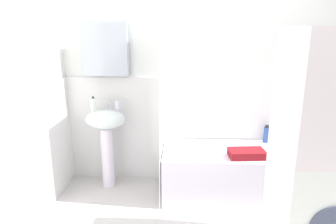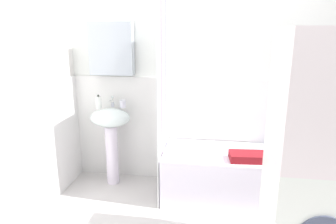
{
  "view_description": "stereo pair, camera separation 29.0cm",
  "coord_description": "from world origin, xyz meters",
  "px_view_note": "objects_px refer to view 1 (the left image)",
  "views": [
    {
      "loc": [
        -0.25,
        -2.06,
        1.69
      ],
      "look_at": [
        -0.38,
        0.74,
        0.94
      ],
      "focal_mm": 32.54,
      "sensor_mm": 36.0,
      "label": 1
    },
    {
      "loc": [
        0.04,
        -2.03,
        1.69
      ],
      "look_at": [
        -0.38,
        0.74,
        0.94
      ],
      "focal_mm": 32.54,
      "sensor_mm": 36.0,
      "label": 2
    }
  ],
  "objects_px": {
    "toothbrush_cup": "(118,105)",
    "bathtub": "(234,173)",
    "shampoo_bottle": "(280,134)",
    "soap_dispenser": "(93,104)",
    "body_wash_bottle": "(290,136)",
    "towel_folded": "(247,154)",
    "washer_dryer_stack": "(321,153)",
    "lotion_bottle": "(266,134)",
    "sink": "(106,131)"
  },
  "relations": [
    {
      "from": "shampoo_bottle",
      "to": "soap_dispenser",
      "type": "bearing_deg",
      "value": -176.38
    },
    {
      "from": "towel_folded",
      "to": "washer_dryer_stack",
      "type": "xyz_separation_m",
      "value": [
        0.34,
        -0.75,
        0.32
      ]
    },
    {
      "from": "sink",
      "to": "bathtub",
      "type": "distance_m",
      "value": 1.43
    },
    {
      "from": "shampoo_bottle",
      "to": "lotion_bottle",
      "type": "relative_size",
      "value": 1.02
    },
    {
      "from": "soap_dispenser",
      "to": "washer_dryer_stack",
      "type": "relative_size",
      "value": 0.09
    },
    {
      "from": "towel_folded",
      "to": "washer_dryer_stack",
      "type": "relative_size",
      "value": 0.2
    },
    {
      "from": "soap_dispenser",
      "to": "sink",
      "type": "bearing_deg",
      "value": -3.68
    },
    {
      "from": "sink",
      "to": "toothbrush_cup",
      "type": "relative_size",
      "value": 10.32
    },
    {
      "from": "bathtub",
      "to": "shampoo_bottle",
      "type": "distance_m",
      "value": 0.69
    },
    {
      "from": "body_wash_bottle",
      "to": "towel_folded",
      "type": "relative_size",
      "value": 0.46
    },
    {
      "from": "towel_folded",
      "to": "body_wash_bottle",
      "type": "bearing_deg",
      "value": 38.28
    },
    {
      "from": "lotion_bottle",
      "to": "washer_dryer_stack",
      "type": "relative_size",
      "value": 0.11
    },
    {
      "from": "bathtub",
      "to": "body_wash_bottle",
      "type": "bearing_deg",
      "value": 23.21
    },
    {
      "from": "shampoo_bottle",
      "to": "towel_folded",
      "type": "xyz_separation_m",
      "value": [
        -0.44,
        -0.44,
        -0.06
      ]
    },
    {
      "from": "lotion_bottle",
      "to": "washer_dryer_stack",
      "type": "distance_m",
      "value": 1.21
    },
    {
      "from": "body_wash_bottle",
      "to": "lotion_bottle",
      "type": "bearing_deg",
      "value": -177.86
    },
    {
      "from": "lotion_bottle",
      "to": "toothbrush_cup",
      "type": "bearing_deg",
      "value": -178.3
    },
    {
      "from": "shampoo_bottle",
      "to": "towel_folded",
      "type": "distance_m",
      "value": 0.63
    },
    {
      "from": "shampoo_bottle",
      "to": "bathtub",
      "type": "bearing_deg",
      "value": -152.49
    },
    {
      "from": "soap_dispenser",
      "to": "lotion_bottle",
      "type": "height_order",
      "value": "soap_dispenser"
    },
    {
      "from": "toothbrush_cup",
      "to": "sink",
      "type": "bearing_deg",
      "value": -147.16
    },
    {
      "from": "toothbrush_cup",
      "to": "shampoo_bottle",
      "type": "distance_m",
      "value": 1.8
    },
    {
      "from": "toothbrush_cup",
      "to": "body_wash_bottle",
      "type": "xyz_separation_m",
      "value": [
        1.89,
        0.06,
        -0.34
      ]
    },
    {
      "from": "lotion_bottle",
      "to": "bathtub",
      "type": "bearing_deg",
      "value": -145.17
    },
    {
      "from": "soap_dispenser",
      "to": "towel_folded",
      "type": "distance_m",
      "value": 1.66
    },
    {
      "from": "towel_folded",
      "to": "washer_dryer_stack",
      "type": "height_order",
      "value": "washer_dryer_stack"
    },
    {
      "from": "body_wash_bottle",
      "to": "washer_dryer_stack",
      "type": "distance_m",
      "value": 1.24
    },
    {
      "from": "soap_dispenser",
      "to": "shampoo_bottle",
      "type": "relative_size",
      "value": 0.76
    },
    {
      "from": "bathtub",
      "to": "lotion_bottle",
      "type": "bearing_deg",
      "value": 34.83
    },
    {
      "from": "toothbrush_cup",
      "to": "bathtub",
      "type": "relative_size",
      "value": 0.06
    },
    {
      "from": "soap_dispenser",
      "to": "body_wash_bottle",
      "type": "distance_m",
      "value": 2.17
    },
    {
      "from": "sink",
      "to": "towel_folded",
      "type": "xyz_separation_m",
      "value": [
        1.45,
        -0.3,
        -0.1
      ]
    },
    {
      "from": "lotion_bottle",
      "to": "towel_folded",
      "type": "xyz_separation_m",
      "value": [
        -0.3,
        -0.43,
        -0.05
      ]
    },
    {
      "from": "bathtub",
      "to": "lotion_bottle",
      "type": "xyz_separation_m",
      "value": [
        0.38,
        0.27,
        0.34
      ]
    },
    {
      "from": "soap_dispenser",
      "to": "bathtub",
      "type": "bearing_deg",
      "value": -5.58
    },
    {
      "from": "bathtub",
      "to": "body_wash_bottle",
      "type": "relative_size",
      "value": 9.42
    },
    {
      "from": "body_wash_bottle",
      "to": "shampoo_bottle",
      "type": "relative_size",
      "value": 0.79
    },
    {
      "from": "soap_dispenser",
      "to": "lotion_bottle",
      "type": "xyz_separation_m",
      "value": [
        1.87,
        0.12,
        -0.35
      ]
    },
    {
      "from": "towel_folded",
      "to": "sink",
      "type": "bearing_deg",
      "value": 168.21
    },
    {
      "from": "toothbrush_cup",
      "to": "bathtub",
      "type": "height_order",
      "value": "toothbrush_cup"
    },
    {
      "from": "sink",
      "to": "soap_dispenser",
      "type": "height_order",
      "value": "soap_dispenser"
    },
    {
      "from": "lotion_bottle",
      "to": "washer_dryer_stack",
      "type": "bearing_deg",
      "value": -87.8
    },
    {
      "from": "sink",
      "to": "washer_dryer_stack",
      "type": "xyz_separation_m",
      "value": [
        1.79,
        -1.05,
        0.22
      ]
    },
    {
      "from": "toothbrush_cup",
      "to": "washer_dryer_stack",
      "type": "bearing_deg",
      "value": -34.05
    },
    {
      "from": "sink",
      "to": "bathtub",
      "type": "xyz_separation_m",
      "value": [
        1.37,
        -0.14,
        -0.39
      ]
    },
    {
      "from": "toothbrush_cup",
      "to": "towel_folded",
      "type": "height_order",
      "value": "toothbrush_cup"
    },
    {
      "from": "body_wash_bottle",
      "to": "towel_folded",
      "type": "distance_m",
      "value": 0.71
    },
    {
      "from": "soap_dispenser",
      "to": "toothbrush_cup",
      "type": "xyz_separation_m",
      "value": [
        0.25,
        0.07,
        -0.02
      ]
    },
    {
      "from": "toothbrush_cup",
      "to": "soap_dispenser",
      "type": "bearing_deg",
      "value": -164.05
    },
    {
      "from": "sink",
      "to": "body_wash_bottle",
      "type": "relative_size",
      "value": 5.56
    }
  ]
}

